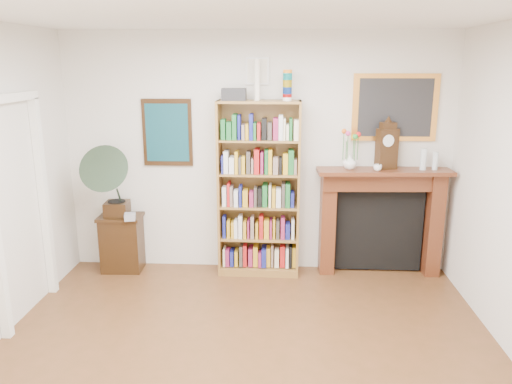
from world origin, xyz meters
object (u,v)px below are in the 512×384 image
flower_vase (350,162)px  fireplace (381,211)px  gramophone (110,177)px  mantel_clock (387,147)px  teacup (378,168)px  cd_stack (130,217)px  bottle_left (423,159)px  side_cabinet (122,243)px  bookshelf (259,180)px  bottle_right (435,161)px

flower_vase → fireplace: bearing=9.4°
fireplace → gramophone: gramophone is taller
gramophone → mantel_clock: (3.12, 0.19, 0.35)m
mantel_clock → teacup: (-0.11, -0.11, -0.22)m
gramophone → cd_stack: gramophone is taller
gramophone → bottle_left: gramophone is taller
side_cabinet → teacup: bearing=-2.9°
flower_vase → bottle_left: size_ratio=0.69×
bookshelf → mantel_clock: bearing=2.7°
cd_stack → teacup: 2.86m
fireplace → cd_stack: size_ratio=12.69×
bookshelf → fireplace: 1.47m
bookshelf → cd_stack: (-1.48, -0.17, -0.41)m
cd_stack → bottle_left: (3.32, 0.19, 0.67)m
bookshelf → bottle_right: bookshelf is taller
bookshelf → side_cabinet: bookshelf is taller
bookshelf → bottle_left: bearing=1.5°
fireplace → bottle_left: 0.77m
gramophone → mantel_clock: size_ratio=1.67×
fireplace → bottle_right: size_ratio=7.61×
teacup → mantel_clock: bearing=46.4°
side_cabinet → flower_vase: 2.86m
gramophone → teacup: (3.01, 0.07, 0.13)m
bookshelf → teacup: bookshelf is taller
cd_stack → teacup: bearing=2.1°
teacup → bottle_right: 0.66m
flower_vase → teacup: flower_vase is taller
cd_stack → side_cabinet: bearing=136.7°
bookshelf → bottle_right: (1.98, 0.03, 0.23)m
mantel_clock → bottle_right: 0.57m
side_cabinet → cd_stack: bearing=-45.1°
flower_vase → cd_stack: bearing=-175.7°
side_cabinet → cd_stack: (0.17, -0.16, 0.38)m
cd_stack → bottle_right: (3.45, 0.20, 0.65)m
fireplace → bottle_left: bearing=-11.1°
fireplace → flower_vase: bearing=-173.3°
bookshelf → flower_vase: bookshelf is taller
cd_stack → bottle_left: size_ratio=0.50×
bottle_left → teacup: bearing=-170.4°
fireplace → bookshelf: bearing=-179.6°
teacup → bottle_right: bottle_right is taller
teacup → bottle_left: bearing=9.6°
fireplace → bottle_right: 0.83m
side_cabinet → fireplace: size_ratio=0.45×
bookshelf → teacup: (1.32, -0.07, 0.17)m
side_cabinet → flower_vase: flower_vase is taller
fireplace → bottle_right: bearing=-7.8°
fireplace → bottle_left: bottle_left is taller
bookshelf → bottle_left: (1.84, 0.02, 0.25)m
mantel_clock → teacup: 0.27m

